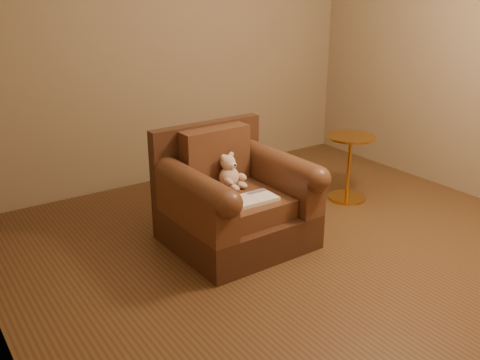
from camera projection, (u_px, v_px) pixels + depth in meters
floor at (306, 255)px, 3.83m from camera, size 4.00×4.00×0.00m
room at (318, 3)px, 3.23m from camera, size 4.02×4.02×2.71m
armchair at (233, 201)px, 3.93m from camera, size 0.96×0.91×0.84m
teddy_bear at (230, 174)px, 3.94m from camera, size 0.19×0.22×0.27m
guidebook at (253, 199)px, 3.72m from camera, size 0.34×0.21×0.03m
side_table at (349, 166)px, 4.70m from camera, size 0.42×0.42×0.59m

